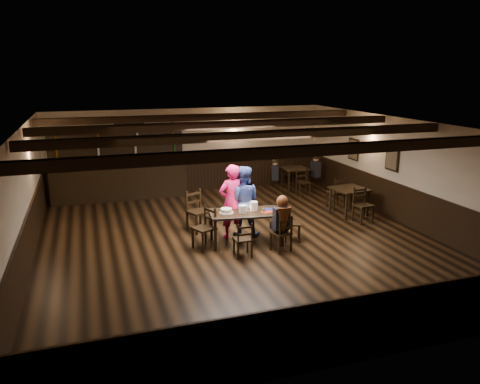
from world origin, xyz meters
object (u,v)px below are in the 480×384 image
object	(u,v)px
chair_near_left	(244,237)
chair_near_right	(283,231)
man_blue	(243,201)
bar_counter	(119,176)
woman_pink	(232,202)
dining_table	(246,215)
cake	(226,211)

from	to	relation	value
chair_near_left	chair_near_right	bearing A→B (deg)	1.43
man_blue	bar_counter	distance (m)	5.07
bar_counter	woman_pink	bearing A→B (deg)	-63.29
woman_pink	dining_table	bearing A→B (deg)	101.75
chair_near_right	cake	xyz separation A→B (m)	(-1.04, 0.84, 0.32)
dining_table	cake	distance (m)	0.47
chair_near_left	man_blue	size ratio (longest dim) A/B	0.45
chair_near_left	dining_table	bearing A→B (deg)	67.42
chair_near_right	bar_counter	xyz separation A→B (m)	(-3.03, 5.68, 0.25)
man_blue	bar_counter	world-z (taller)	bar_counter
cake	man_blue	bearing A→B (deg)	39.84
woman_pink	chair_near_right	bearing A→B (deg)	112.07
dining_table	chair_near_right	world-z (taller)	chair_near_right
dining_table	cake	xyz separation A→B (m)	(-0.45, 0.09, 0.12)
chair_near_right	chair_near_left	bearing A→B (deg)	-178.57
bar_counter	chair_near_right	bearing A→B (deg)	-61.96
dining_table	woman_pink	world-z (taller)	woman_pink
man_blue	cake	distance (m)	0.72
chair_near_right	woman_pink	bearing A→B (deg)	122.54
woman_pink	man_blue	xyz separation A→B (m)	(0.30, 0.06, -0.03)
dining_table	man_blue	distance (m)	0.58
chair_near_left	bar_counter	bearing A→B (deg)	110.30
dining_table	woman_pink	size ratio (longest dim) A/B	0.98
man_blue	woman_pink	bearing A→B (deg)	33.89
woman_pink	man_blue	size ratio (longest dim) A/B	1.04
chair_near_left	chair_near_right	world-z (taller)	chair_near_right
woman_pink	cake	distance (m)	0.48
dining_table	chair_near_left	world-z (taller)	chair_near_left
chair_near_left	man_blue	xyz separation A→B (m)	(0.42, 1.32, 0.40)
chair_near_right	dining_table	bearing A→B (deg)	128.15
woman_pink	bar_counter	xyz separation A→B (m)	(-2.24, 4.44, -0.16)
chair_near_left	woman_pink	bearing A→B (deg)	84.34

